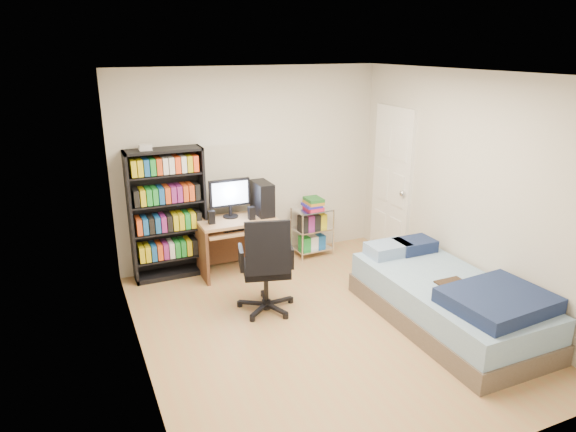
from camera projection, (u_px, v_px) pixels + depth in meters
name	position (u px, v px, depth m)	size (l,w,h in m)	color
room	(324.00, 210.00, 4.86)	(3.58, 4.08, 2.58)	#A38151
media_shelf	(168.00, 213.00, 6.15)	(0.90, 0.30, 1.66)	black
computer_desk	(243.00, 222.00, 6.39)	(0.94, 0.55, 1.19)	tan
office_chair	(267.00, 282.00, 5.45)	(0.78, 0.78, 1.08)	black
wire_cart	(312.00, 218.00, 6.90)	(0.51, 0.38, 0.80)	silver
bed	(449.00, 301.00, 5.21)	(1.06, 2.12, 0.60)	brown
door	(392.00, 183.00, 6.77)	(0.12, 0.80, 2.00)	silver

